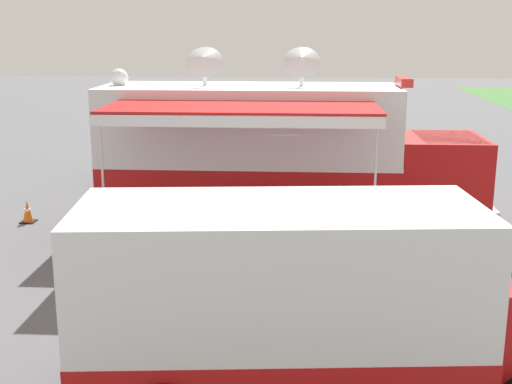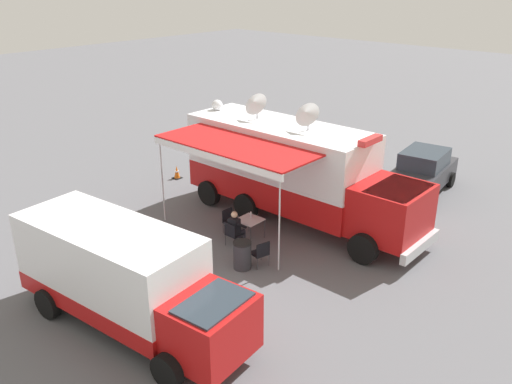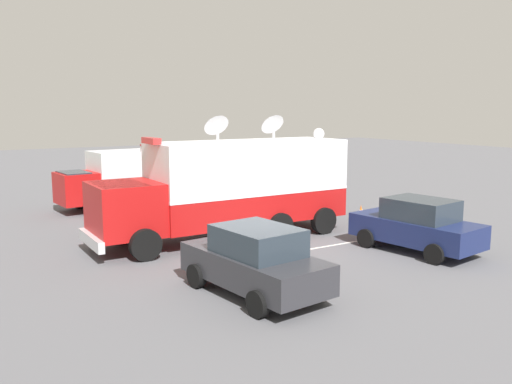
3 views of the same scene
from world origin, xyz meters
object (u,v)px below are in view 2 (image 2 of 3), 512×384
Objects in this scene: folding_chair_spare_by_truck at (261,252)px; folding_table at (250,221)px; command_truck at (295,169)px; folding_chair_at_table at (233,233)px; water_bottle at (251,215)px; traffic_cone at (177,172)px; support_truck at (124,278)px; trash_bin at (242,255)px; car_far_corner at (422,171)px; folding_chair_beside_table at (230,219)px; seated_responder at (236,227)px; car_behind_truck at (284,144)px.

folding_table is at bearing -127.01° from folding_chair_spare_by_truck.
command_truck is 3.45m from folding_chair_at_table.
water_bottle reaches higher than traffic_cone.
folding_chair_at_table is at bearing -169.03° from support_truck.
trash_bin is 0.21× the size of car_far_corner.
folding_table is 0.22m from water_bottle.
command_truck is at bearing 159.16° from folding_chair_beside_table.
command_truck is 6.22m from car_far_corner.
support_truck is at bearing 10.59° from seated_responder.
command_truck is 10.93× the size of folding_chair_at_table.
command_truck is at bearing 177.96° from folding_table.
folding_chair_spare_by_truck is 0.59m from trash_bin.
support_truck is 13.86m from car_behind_truck.
folding_table is 0.61m from seated_responder.
traffic_cone is 0.13× the size of car_behind_truck.
folding_chair_beside_table is at bearing -162.58° from support_truck.
folding_chair_beside_table is 8.75m from car_far_corner.
seated_responder is (0.74, 0.01, -0.18)m from water_bottle.
folding_table is at bearing -170.98° from support_truck.
folding_chair_at_table is 0.23m from seated_responder.
traffic_cone is 0.13× the size of car_far_corner.
folding_chair_beside_table is 0.70× the size of seated_responder.
car_far_corner is at bearing 172.48° from trash_bin.
folding_chair_at_table is at bearing 65.11° from traffic_cone.
folding_chair_spare_by_truck is 0.70× the size of seated_responder.
car_far_corner reaches higher than folding_table.
seated_responder is at bearing -4.39° from folding_table.
trash_bin is 10.32m from car_behind_truck.
folding_chair_spare_by_truck is 9.20m from car_far_corner.
car_far_corner reaches higher than folding_chair_spare_by_truck.
traffic_cone is at bearing -88.18° from command_truck.
car_far_corner is (-8.79, 2.49, 0.37)m from folding_chair_at_table.
folding_chair_at_table is 1.63m from folding_chair_spare_by_truck.
command_truck is 10.93× the size of folding_chair_beside_table.
traffic_cone is (-3.75, -7.54, -0.18)m from trash_bin.
water_bottle is 0.77m from seated_responder.
folding_chair_spare_by_truck is 4.67m from support_truck.
folding_chair_spare_by_truck reaches higher than traffic_cone.
folding_table is 1.39× the size of traffic_cone.
water_bottle is 0.26× the size of folding_chair_at_table.
folding_chair_spare_by_truck is 0.12× the size of support_truck.
folding_chair_beside_table is 0.20× the size of car_far_corner.
traffic_cone is 10.60m from car_far_corner.
support_truck is (7.84, 7.27, 1.11)m from traffic_cone.
seated_responder is at bearing -2.52° from command_truck.
trash_bin is (3.96, 1.09, -1.49)m from command_truck.
trash_bin is 8.43m from traffic_cone.
folding_table is 6.73m from traffic_cone.
seated_responder is (-0.55, -1.59, 0.14)m from folding_chair_spare_by_truck.
folding_chair_spare_by_truck is 0.96× the size of trash_bin.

